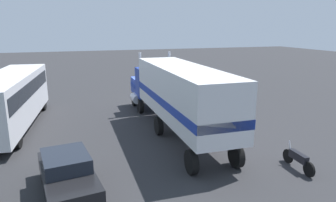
{
  "coord_description": "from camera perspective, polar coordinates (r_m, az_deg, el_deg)",
  "views": [
    {
      "loc": [
        -23.78,
        5.83,
        6.3
      ],
      "look_at": [
        -5.52,
        -0.21,
        1.6
      ],
      "focal_mm": 32.78,
      "sensor_mm": 36.0,
      "label": 1
    }
  ],
  "objects": [
    {
      "name": "person_bystander",
      "position": [
        23.23,
        4.43,
        0.24
      ],
      "size": [
        0.34,
        0.46,
        1.63
      ],
      "color": "black",
      "rests_on": "ground_plane"
    },
    {
      "name": "semi_truck",
      "position": [
        18.18,
        1.43,
        1.74
      ],
      "size": [
        14.21,
        2.93,
        4.5
      ],
      "color": "#193399",
      "rests_on": "ground_plane"
    },
    {
      "name": "lane_stripe_mid",
      "position": [
        26.09,
        9.27,
        -0.41
      ],
      "size": [
        4.4,
        0.25,
        0.01
      ],
      "primitive_type": "cube",
      "rotation": [
        0.0,
        0.0,
        0.02
      ],
      "color": "silver",
      "rests_on": "ground_plane"
    },
    {
      "name": "motorcycle",
      "position": [
        15.2,
        23.04,
        -9.94
      ],
      "size": [
        2.11,
        0.3,
        1.12
      ],
      "color": "black",
      "rests_on": "ground_plane"
    },
    {
      "name": "lane_stripe_far",
      "position": [
        29.57,
        9.86,
        1.24
      ],
      "size": [
        4.4,
        0.35,
        0.01
      ],
      "primitive_type": "cube",
      "rotation": [
        0.0,
        0.0,
        -0.04
      ],
      "color": "silver",
      "rests_on": "ground_plane"
    },
    {
      "name": "parked_car",
      "position": [
        12.66,
        -18.23,
        -12.74
      ],
      "size": [
        4.61,
        2.39,
        1.57
      ],
      "color": "black",
      "rests_on": "ground_plane"
    },
    {
      "name": "lane_stripe_near",
      "position": [
        21.32,
        8.57,
        -3.59
      ],
      "size": [
        4.4,
        0.24,
        0.01
      ],
      "primitive_type": "cube",
      "rotation": [
        0.0,
        0.0,
        0.02
      ],
      "color": "silver",
      "rests_on": "ground_plane"
    },
    {
      "name": "ground_plane",
      "position": [
        25.28,
        -4.38,
        -0.74
      ],
      "size": [
        120.0,
        120.0,
        0.0
      ],
      "primitive_type": "plane",
      "color": "#2D2D30"
    },
    {
      "name": "parked_bus",
      "position": [
        21.47,
        -27.26,
        0.81
      ],
      "size": [
        11.21,
        3.7,
        3.4
      ],
      "color": "silver",
      "rests_on": "ground_plane"
    }
  ]
}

